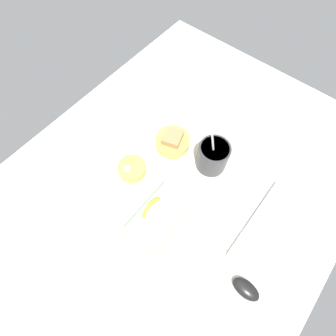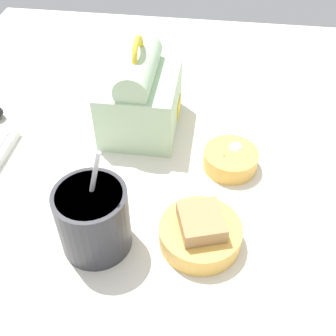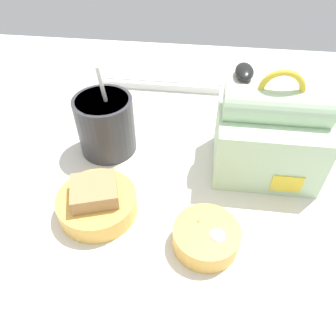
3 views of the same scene
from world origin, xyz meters
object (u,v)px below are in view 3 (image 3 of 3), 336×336
(soup_cup, at_px, (106,124))
(computer_mouse, at_px, (244,72))
(bento_bowl_sandwich, at_px, (97,202))
(keyboard, at_px, (166,73))
(lunch_bag, at_px, (269,136))
(bento_bowl_snacks, at_px, (206,236))

(soup_cup, distance_m, computer_mouse, 0.43)
(soup_cup, relative_size, bento_bowl_sandwich, 1.46)
(keyboard, xyz_separation_m, lunch_bag, (0.22, -0.31, 0.06))
(lunch_bag, bearing_deg, bento_bowl_snacks, -117.86)
(lunch_bag, relative_size, computer_mouse, 2.34)
(keyboard, bearing_deg, lunch_bag, -54.53)
(soup_cup, bearing_deg, keyboard, 75.52)
(lunch_bag, xyz_separation_m, soup_cup, (-0.30, 0.02, -0.01))
(keyboard, bearing_deg, bento_bowl_sandwich, -96.71)
(lunch_bag, bearing_deg, bento_bowl_sandwich, -152.51)
(lunch_bag, distance_m, soup_cup, 0.30)
(lunch_bag, relative_size, bento_bowl_sandwich, 1.54)
(lunch_bag, distance_m, bento_bowl_snacks, 0.22)
(soup_cup, relative_size, bento_bowl_snacks, 1.87)
(bento_bowl_sandwich, bearing_deg, lunch_bag, 27.49)
(keyboard, relative_size, bento_bowl_sandwich, 2.46)
(computer_mouse, bearing_deg, soup_cup, -131.33)
(lunch_bag, height_order, bento_bowl_sandwich, lunch_bag)
(bento_bowl_snacks, bearing_deg, keyboard, 104.10)
(soup_cup, bearing_deg, computer_mouse, 48.67)
(keyboard, relative_size, bento_bowl_snacks, 3.15)
(lunch_bag, distance_m, bento_bowl_sandwich, 0.32)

